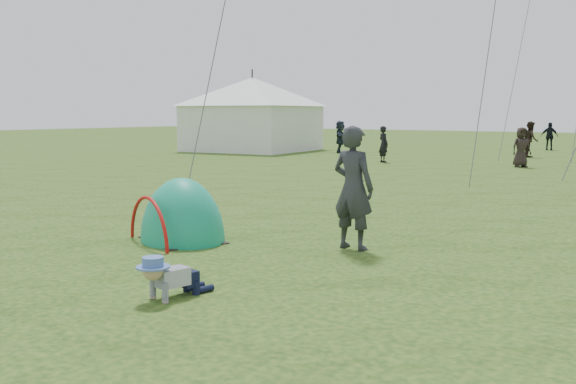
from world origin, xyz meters
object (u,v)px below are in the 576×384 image
Objects in this scene: crawling_toddler at (168,276)px; standing_adult at (353,188)px; popup_tent at (183,241)px; event_marquee at (252,112)px.

standing_adult is (0.47, 3.64, 0.71)m from crawling_toddler.
standing_adult reaches higher than crawling_toddler.
event_marquee is at bearing 147.33° from popup_tent.
event_marquee is (-14.85, 21.52, 2.23)m from popup_tent.
popup_tent is at bearing 142.33° from crawling_toddler.
popup_tent is 3.06m from standing_adult.
crawling_toddler is at bearing -59.89° from event_marquee.
popup_tent is (-2.24, 2.61, -0.27)m from crawling_toddler.
event_marquee is (-17.09, 24.13, 1.96)m from crawling_toddler.
standing_adult is 27.02m from event_marquee.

